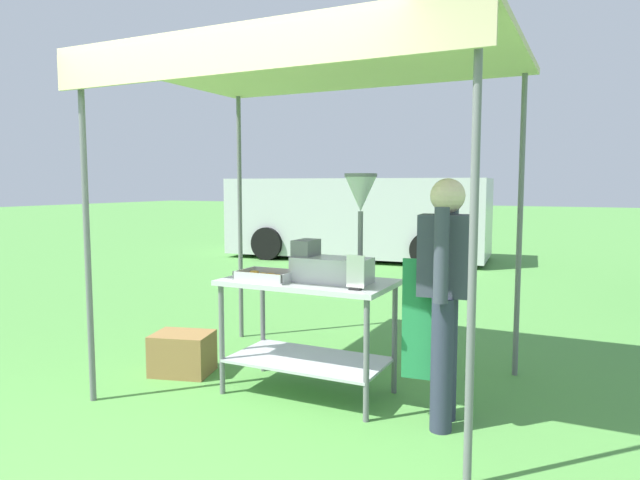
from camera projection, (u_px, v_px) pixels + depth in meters
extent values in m
plane|color=#519342|center=(436.00, 289.00, 8.54)|extent=(70.00, 70.00, 0.00)
cylinder|color=slate|center=(87.00, 234.00, 4.02)|extent=(0.04, 0.04, 2.44)
cylinder|color=slate|center=(473.00, 255.00, 2.84)|extent=(0.04, 0.04, 2.44)
cylinder|color=slate|center=(240.00, 219.00, 5.75)|extent=(0.04, 0.04, 2.44)
cylinder|color=slate|center=(520.00, 228.00, 4.57)|extent=(0.04, 0.04, 2.44)
cube|color=#CCB78E|center=(317.00, 63.00, 4.17)|extent=(2.90, 2.13, 0.05)
cube|color=#CCB78E|center=(236.00, 51.00, 3.24)|extent=(2.90, 0.02, 0.24)
cube|color=#B7B7BC|center=(308.00, 282.00, 4.20)|extent=(1.26, 0.68, 0.04)
cube|color=#B7B7BC|center=(308.00, 360.00, 4.25)|extent=(1.16, 0.63, 0.02)
cylinder|color=slate|center=(222.00, 340.00, 4.23)|extent=(0.04, 0.04, 0.83)
cylinder|color=slate|center=(366.00, 361.00, 3.73)|extent=(0.04, 0.04, 0.83)
cylinder|color=slate|center=(263.00, 323.00, 4.75)|extent=(0.04, 0.04, 0.83)
cylinder|color=slate|center=(395.00, 339.00, 4.25)|extent=(0.04, 0.04, 0.83)
cube|color=#B7B7BC|center=(267.00, 279.00, 4.18)|extent=(0.41, 0.29, 0.01)
cube|color=#B7B7BC|center=(257.00, 277.00, 4.05)|extent=(0.41, 0.01, 0.06)
cube|color=#B7B7BC|center=(277.00, 272.00, 4.31)|extent=(0.41, 0.01, 0.06)
cube|color=#B7B7BC|center=(244.00, 273.00, 4.27)|extent=(0.01, 0.29, 0.06)
cube|color=#B7B7BC|center=(291.00, 276.00, 4.09)|extent=(0.01, 0.29, 0.06)
torus|color=gold|center=(253.00, 275.00, 4.29)|extent=(0.08, 0.08, 0.02)
torus|color=gold|center=(285.00, 278.00, 4.12)|extent=(0.10, 0.10, 0.02)
torus|color=gold|center=(244.00, 277.00, 4.19)|extent=(0.11, 0.11, 0.02)
torus|color=gold|center=(271.00, 275.00, 4.28)|extent=(0.10, 0.10, 0.02)
torus|color=gold|center=(276.00, 276.00, 4.22)|extent=(0.11, 0.11, 0.02)
torus|color=gold|center=(256.00, 276.00, 4.22)|extent=(0.09, 0.09, 0.02)
torus|color=gold|center=(276.00, 278.00, 4.15)|extent=(0.11, 0.11, 0.02)
torus|color=gold|center=(291.00, 277.00, 4.19)|extent=(0.08, 0.08, 0.02)
torus|color=gold|center=(262.00, 278.00, 4.14)|extent=(0.10, 0.10, 0.02)
torus|color=gold|center=(269.00, 280.00, 4.06)|extent=(0.09, 0.09, 0.02)
torus|color=gold|center=(278.00, 280.00, 4.03)|extent=(0.10, 0.10, 0.02)
torus|color=gold|center=(254.00, 272.00, 4.27)|extent=(0.10, 0.10, 0.02)
torus|color=gold|center=(267.00, 277.00, 4.20)|extent=(0.09, 0.09, 0.02)
torus|color=gold|center=(262.00, 275.00, 4.30)|extent=(0.10, 0.10, 0.02)
cube|color=#B7B7BC|center=(332.00, 270.00, 4.09)|extent=(0.56, 0.28, 0.18)
cube|color=slate|center=(306.00, 248.00, 4.17)|extent=(0.14, 0.22, 0.12)
cylinder|color=slate|center=(360.00, 235.00, 3.97)|extent=(0.04, 0.04, 0.34)
cone|color=#B7B7BC|center=(361.00, 194.00, 3.94)|extent=(0.22, 0.22, 0.24)
cylinder|color=slate|center=(361.00, 175.00, 3.93)|extent=(0.23, 0.23, 0.02)
cube|color=black|center=(355.00, 289.00, 3.80)|extent=(0.08, 0.05, 0.02)
cube|color=white|center=(355.00, 271.00, 3.79)|extent=(0.13, 0.01, 0.22)
cylinder|color=#2D3347|center=(442.00, 365.00, 3.58)|extent=(0.14, 0.14, 0.86)
cylinder|color=#2D3347|center=(446.00, 356.00, 3.77)|extent=(0.14, 0.14, 0.86)
cube|color=#383D4C|center=(446.00, 255.00, 3.61)|extent=(0.36, 0.25, 0.52)
cube|color=#237F47|center=(426.00, 320.00, 3.69)|extent=(0.32, 0.05, 0.80)
cylinder|color=#383D4C|center=(441.00, 255.00, 3.40)|extent=(0.10, 0.10, 0.58)
cylinder|color=#383D4C|center=(451.00, 248.00, 3.81)|extent=(0.10, 0.10, 0.58)
sphere|color=beige|center=(448.00, 196.00, 3.57)|extent=(0.22, 0.22, 0.22)
cube|color=olive|center=(183.00, 353.00, 4.71)|extent=(0.55, 0.47, 0.34)
cube|color=#BCBCC1|center=(358.00, 216.00, 12.06)|extent=(5.55, 2.39, 1.60)
cube|color=#1E2833|center=(459.00, 198.00, 11.28)|extent=(0.25, 1.62, 0.70)
cylinder|color=black|center=(443.00, 241.00, 12.40)|extent=(0.70, 0.30, 0.68)
cylinder|color=black|center=(428.00, 250.00, 10.66)|extent=(0.70, 0.30, 0.68)
cylinder|color=black|center=(302.00, 236.00, 13.57)|extent=(0.70, 0.30, 0.68)
cylinder|color=black|center=(268.00, 243.00, 11.84)|extent=(0.70, 0.30, 0.68)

